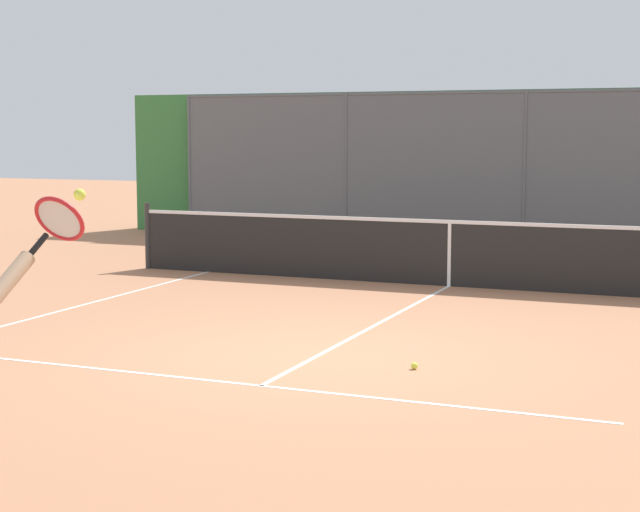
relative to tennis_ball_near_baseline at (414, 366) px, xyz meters
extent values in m
plane|color=#B27551|center=(1.06, -0.18, -0.03)|extent=(60.00, 60.00, 0.00)
cube|color=white|center=(1.06, 1.12, -0.03)|extent=(6.15, 0.05, 0.01)
cube|color=white|center=(1.06, -2.01, -0.03)|extent=(0.05, 6.27, 0.01)
cylinder|color=#565B60|center=(1.06, -10.54, 1.47)|extent=(0.07, 0.07, 3.01)
cylinder|color=#565B60|center=(4.73, -10.54, 1.47)|extent=(0.07, 0.07, 3.01)
cylinder|color=#565B60|center=(8.39, -10.54, 1.47)|extent=(0.07, 0.07, 3.01)
cylinder|color=#565B60|center=(1.06, -10.54, 2.94)|extent=(14.66, 0.05, 0.05)
cube|color=#565B60|center=(1.06, -10.54, 1.47)|extent=(14.66, 0.02, 3.01)
cube|color=#387A3D|center=(1.06, -11.19, 1.48)|extent=(17.66, 0.90, 3.03)
cube|color=#ADADA8|center=(1.06, -10.36, 0.04)|extent=(15.66, 0.18, 0.15)
cylinder|color=#2D2D2D|center=(6.12, -5.15, 0.50)|extent=(0.09, 0.09, 1.07)
cube|color=black|center=(1.06, -5.15, 0.42)|extent=(10.04, 0.02, 0.91)
cube|color=white|center=(1.06, -5.15, 0.90)|extent=(10.04, 0.04, 0.05)
cube|color=white|center=(1.06, -5.15, 0.42)|extent=(0.05, 0.04, 0.91)
cylinder|color=tan|center=(0.57, 5.01, 1.46)|extent=(0.09, 0.37, 0.28)
cylinder|color=black|center=(0.57, 4.77, 1.61)|extent=(0.03, 0.17, 0.13)
torus|color=red|center=(0.56, 4.58, 1.74)|extent=(0.30, 0.19, 0.26)
cylinder|color=silver|center=(0.56, 4.58, 1.74)|extent=(0.25, 0.14, 0.21)
sphere|color=#D6E042|center=(0.56, 4.40, 1.85)|extent=(0.07, 0.07, 0.07)
sphere|color=#D6E042|center=(0.00, 0.00, 0.00)|extent=(0.07, 0.07, 0.07)
camera|label=1|loc=(-2.75, 9.00, 2.20)|focal=57.07mm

